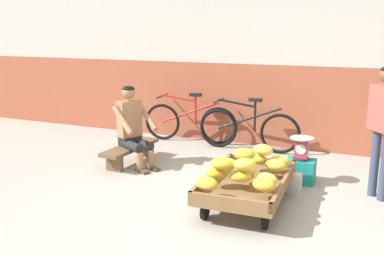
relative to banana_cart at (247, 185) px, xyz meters
name	(u,v)px	position (x,y,z in m)	size (l,w,h in m)	color
ground_plane	(201,224)	(-0.28, -0.65, -0.24)	(80.00, 80.00, 0.00)	#A39E93
back_wall	(281,56)	(-0.28, 2.71, 1.25)	(16.00, 0.30, 2.98)	#A35138
banana_cart	(247,185)	(0.00, 0.00, 0.00)	(0.90, 1.47, 0.36)	brown
banana_pile	(247,167)	(0.01, -0.05, 0.22)	(0.84, 1.29, 0.26)	gold
low_bench	(130,150)	(-2.00, 0.82, -0.04)	(0.36, 1.11, 0.27)	brown
vendor_seated	(133,127)	(-1.92, 0.77, 0.33)	(0.74, 0.64, 1.14)	#9E704C
plastic_crate	(300,171)	(0.41, 1.00, -0.09)	(0.36, 0.28, 0.30)	#19847F
weighing_scale	(302,148)	(0.41, 1.00, 0.21)	(0.30, 0.30, 0.29)	#28282D
bicycle_near_left	(190,122)	(-1.72, 2.30, 0.11)	(1.66, 0.48, 0.86)	black
bicycle_far_left	(248,129)	(-0.64, 2.19, 0.11)	(1.66, 0.48, 0.86)	black
customer_adult	(384,118)	(1.32, 0.82, 0.71)	(0.36, 0.38, 1.53)	#38425B
shopping_bag	(294,183)	(0.40, 0.61, -0.12)	(0.18, 0.12, 0.24)	silver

